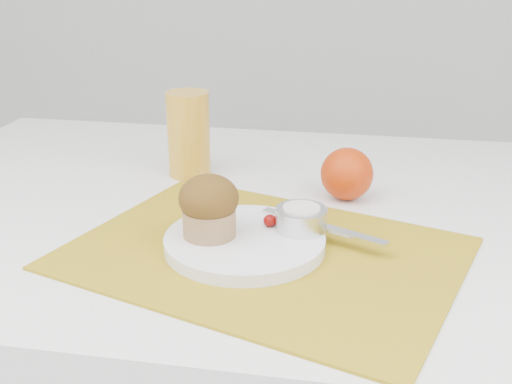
% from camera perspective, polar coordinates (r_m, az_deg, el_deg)
% --- Properties ---
extents(placemat, '(0.56, 0.48, 0.00)m').
position_cam_1_polar(placemat, '(0.81, 0.68, -5.47)').
color(placemat, '#A88817').
rests_on(placemat, table).
extents(plate, '(0.21, 0.21, 0.02)m').
position_cam_1_polar(plate, '(0.82, -1.01, -4.46)').
color(plate, white).
rests_on(plate, placemat).
extents(ramekin, '(0.07, 0.07, 0.03)m').
position_cam_1_polar(ramekin, '(0.83, 4.04, -2.41)').
color(ramekin, silver).
rests_on(ramekin, plate).
extents(cream, '(0.06, 0.06, 0.01)m').
position_cam_1_polar(cream, '(0.83, 4.07, -1.50)').
color(cream, silver).
rests_on(cream, ramekin).
extents(raspberry_near, '(0.02, 0.02, 0.02)m').
position_cam_1_polar(raspberry_near, '(0.84, 1.25, -2.56)').
color(raspberry_near, '#560402').
rests_on(raspberry_near, plate).
extents(raspberry_far, '(0.02, 0.02, 0.02)m').
position_cam_1_polar(raspberry_far, '(0.85, 2.66, -2.08)').
color(raspberry_far, '#5C0203').
rests_on(raspberry_far, plate).
extents(butter_knife, '(0.17, 0.09, 0.00)m').
position_cam_1_polar(butter_knife, '(0.84, 5.93, -3.07)').
color(butter_knife, silver).
rests_on(butter_knife, plate).
extents(orange, '(0.08, 0.08, 0.08)m').
position_cam_1_polar(orange, '(0.98, 8.08, 1.61)').
color(orange, '#C33506').
rests_on(orange, table).
extents(juice_glass, '(0.08, 0.08, 0.14)m').
position_cam_1_polar(juice_glass, '(1.07, -6.01, 5.14)').
color(juice_glass, gold).
rests_on(juice_glass, table).
extents(muffin, '(0.08, 0.08, 0.08)m').
position_cam_1_polar(muffin, '(0.81, -4.21, -1.25)').
color(muffin, '#A97E51').
rests_on(muffin, plate).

